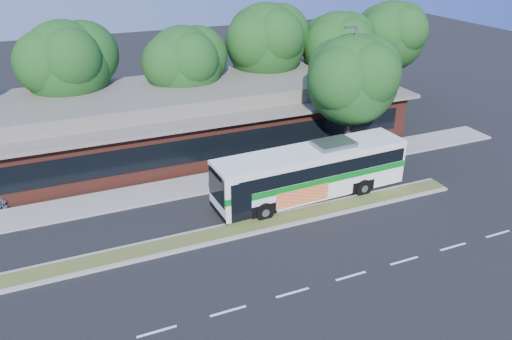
% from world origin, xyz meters
% --- Properties ---
extents(ground, '(120.00, 120.00, 0.00)m').
position_xyz_m(ground, '(0.00, 0.00, 0.00)').
color(ground, black).
rests_on(ground, ground).
extents(median_strip, '(26.00, 1.10, 0.15)m').
position_xyz_m(median_strip, '(0.00, 0.60, 0.07)').
color(median_strip, '#474C20').
rests_on(median_strip, ground).
extents(sidewalk, '(44.00, 2.60, 0.12)m').
position_xyz_m(sidewalk, '(0.00, 6.40, 0.06)').
color(sidewalk, gray).
rests_on(sidewalk, ground).
extents(plaza_building, '(33.20, 11.20, 4.45)m').
position_xyz_m(plaza_building, '(0.00, 12.99, 2.13)').
color(plaza_building, '#59251C').
rests_on(plaza_building, ground).
extents(lamp_post, '(0.93, 0.18, 9.07)m').
position_xyz_m(lamp_post, '(9.56, 6.00, 4.90)').
color(lamp_post, slate).
rests_on(lamp_post, ground).
extents(tree_bg_b, '(6.69, 6.00, 9.00)m').
position_xyz_m(tree_bg_b, '(-6.57, 16.14, 6.14)').
color(tree_bg_b, black).
rests_on(tree_bg_b, ground).
extents(tree_bg_c, '(6.24, 5.60, 8.26)m').
position_xyz_m(tree_bg_c, '(1.40, 15.13, 5.59)').
color(tree_bg_c, black).
rests_on(tree_bg_c, ground).
extents(tree_bg_d, '(6.91, 6.20, 9.37)m').
position_xyz_m(tree_bg_d, '(8.45, 16.15, 6.42)').
color(tree_bg_d, black).
rests_on(tree_bg_d, ground).
extents(tree_bg_e, '(6.47, 5.80, 8.50)m').
position_xyz_m(tree_bg_e, '(14.42, 15.14, 5.74)').
color(tree_bg_e, black).
rests_on(tree_bg_e, ground).
extents(tree_bg_f, '(6.69, 6.00, 8.92)m').
position_xyz_m(tree_bg_f, '(20.43, 16.14, 6.06)').
color(tree_bg_f, black).
rests_on(tree_bg_f, ground).
extents(transit_bus, '(11.86, 3.10, 3.30)m').
position_xyz_m(transit_bus, '(4.92, 2.40, 1.84)').
color(transit_bus, silver).
rests_on(transit_bus, ground).
extents(sidewalk_tree, '(6.55, 5.87, 8.52)m').
position_xyz_m(sidewalk_tree, '(10.17, 6.34, 5.72)').
color(sidewalk_tree, black).
rests_on(sidewalk_tree, ground).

